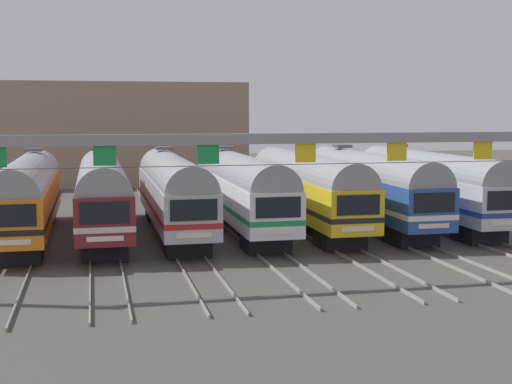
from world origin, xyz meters
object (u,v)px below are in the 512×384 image
(commuter_train_blue, at_px, (369,185))
(commuter_train_yellow, at_px, (306,187))
(catenary_gantry, at_px, (305,157))
(commuter_train_orange, at_px, (28,194))
(commuter_train_silver, at_px, (429,184))
(commuter_train_white, at_px, (241,188))
(commuter_train_stainless, at_px, (173,190))
(commuter_train_maroon, at_px, (102,192))

(commuter_train_blue, bearing_deg, commuter_train_yellow, -179.94)
(commuter_train_blue, bearing_deg, catenary_gantry, -121.73)
(commuter_train_orange, xyz_separation_m, commuter_train_yellow, (16.69, -0.00, -0.00))
(commuter_train_yellow, distance_m, commuter_train_silver, 8.35)
(commuter_train_white, relative_size, catenary_gantry, 0.60)
(commuter_train_orange, distance_m, commuter_train_stainless, 8.35)
(commuter_train_yellow, bearing_deg, commuter_train_blue, 0.06)
(commuter_train_silver, bearing_deg, catenary_gantry, -132.85)
(commuter_train_yellow, xyz_separation_m, commuter_train_blue, (4.17, 0.00, 0.00))
(commuter_train_maroon, relative_size, commuter_train_yellow, 1.00)
(commuter_train_stainless, relative_size, commuter_train_yellow, 1.00)
(commuter_train_white, xyz_separation_m, commuter_train_silver, (12.52, 0.00, 0.00))
(commuter_train_orange, relative_size, commuter_train_maroon, 1.00)
(commuter_train_stainless, xyz_separation_m, commuter_train_silver, (16.69, 0.00, 0.00))
(commuter_train_yellow, relative_size, catenary_gantry, 0.60)
(commuter_train_yellow, bearing_deg, commuter_train_white, 179.94)
(commuter_train_silver, bearing_deg, commuter_train_maroon, 180.00)
(commuter_train_orange, bearing_deg, commuter_train_silver, 0.00)
(commuter_train_orange, distance_m, commuter_train_yellow, 16.69)
(commuter_train_orange, height_order, commuter_train_maroon, same)
(commuter_train_stainless, distance_m, commuter_train_white, 4.17)
(commuter_train_maroon, distance_m, commuter_train_white, 8.35)
(commuter_train_yellow, bearing_deg, commuter_train_silver, 0.03)
(commuter_train_maroon, distance_m, commuter_train_blue, 16.69)
(commuter_train_white, height_order, commuter_train_blue, same)
(commuter_train_maroon, height_order, catenary_gantry, catenary_gantry)
(commuter_train_stainless, height_order, catenary_gantry, catenary_gantry)
(commuter_train_stainless, height_order, commuter_train_yellow, commuter_train_stainless)
(commuter_train_orange, distance_m, commuter_train_maroon, 4.17)
(commuter_train_stainless, height_order, commuter_train_blue, same)
(commuter_train_white, xyz_separation_m, commuter_train_blue, (8.35, 0.00, 0.00))
(commuter_train_yellow, relative_size, commuter_train_blue, 1.00)
(catenary_gantry, bearing_deg, commuter_train_white, 90.00)
(commuter_train_white, height_order, commuter_train_yellow, commuter_train_white)
(commuter_train_white, distance_m, commuter_train_silver, 12.52)
(commuter_train_yellow, distance_m, catenary_gantry, 14.39)
(commuter_train_orange, height_order, commuter_train_silver, same)
(commuter_train_blue, bearing_deg, commuter_train_maroon, 180.00)
(commuter_train_blue, xyz_separation_m, commuter_train_silver, (4.17, 0.00, 0.00))
(commuter_train_white, bearing_deg, commuter_train_silver, 0.00)
(commuter_train_white, bearing_deg, commuter_train_yellow, -0.06)
(commuter_train_yellow, height_order, commuter_train_blue, commuter_train_blue)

